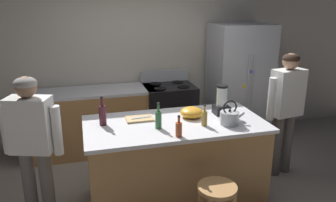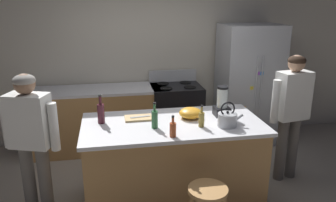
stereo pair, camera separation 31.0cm
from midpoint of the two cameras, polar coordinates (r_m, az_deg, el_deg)
The scene contains 18 objects.
ground_plane at distance 4.08m, azimuth 3.04°, elevation -16.37°, with size 14.00×14.00×0.00m, color #9E9384.
back_wall at distance 5.38m, azimuth -1.46°, elevation 7.60°, with size 8.00×0.10×2.70m, color beige.
kitchen_island at distance 3.83m, azimuth 3.16°, elevation -10.36°, with size 1.95×0.97×0.96m.
back_counter_run at distance 5.16m, azimuth -9.52°, elevation -3.08°, with size 2.00×0.64×0.96m.
refrigerator at distance 5.48m, azimuth 15.04°, elevation 2.72°, with size 0.90×0.73×1.86m.
stove_range at distance 5.26m, azimuth 3.03°, elevation -2.34°, with size 0.76×0.65×1.14m.
person_by_island_left at distance 3.55m, azimuth -19.92°, elevation -5.47°, with size 0.59×0.34×1.57m.
person_by_sink_right at distance 4.43m, azimuth 22.14°, elevation -0.92°, with size 0.60×0.29×1.61m.
bar_stool at distance 3.20m, azimuth 9.60°, elevation -16.53°, with size 0.36×0.36×0.63m.
blender_appliance at distance 3.87m, azimuth 11.43°, elevation -0.43°, with size 0.17×0.17×0.34m.
bottle_olive_oil at distance 3.44m, azimuth 0.30°, elevation -3.06°, with size 0.07×0.07×0.28m.
bottle_cooking_sauce at distance 3.25m, azimuth 3.58°, elevation -4.83°, with size 0.06×0.06×0.22m.
bottle_vinegar at distance 3.52m, azimuth 8.22°, elevation -3.06°, with size 0.06×0.06×0.24m.
bottle_wine at distance 3.61m, azimuth -8.93°, elevation -2.02°, with size 0.08×0.08×0.32m.
mixing_bowl at distance 3.76m, azimuth 6.22°, elevation -2.06°, with size 0.26×0.26×0.12m, color orange.
tea_kettle at distance 3.58m, azimuth 12.51°, elevation -3.05°, with size 0.28×0.20×0.27m.
cutting_board at distance 3.73m, azimuth -2.69°, elevation -2.92°, with size 0.30×0.20×0.02m, color tan.
chef_knife at distance 3.73m, azimuth -2.39°, elevation -2.72°, with size 0.22×0.03×0.01m, color #B7BABF.
Camera 2 is at (-0.65, -3.33, 2.26)m, focal length 35.92 mm.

